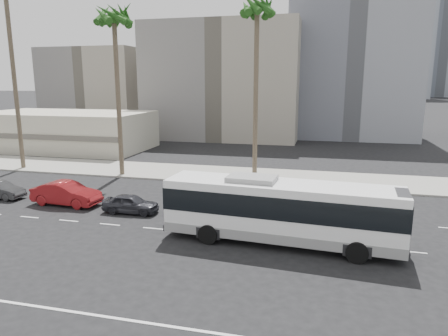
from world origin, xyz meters
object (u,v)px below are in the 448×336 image
(car_c, at_px, (0,190))
(palm_near, at_px, (257,12))
(city_bus, at_px, (281,209))
(car_b, at_px, (66,193))
(palm_mid, at_px, (114,21))
(car_a, at_px, (131,204))

(car_c, bearing_deg, palm_near, -55.29)
(city_bus, distance_m, car_b, 16.61)
(palm_near, xyz_separation_m, palm_mid, (-12.78, -1.83, -0.57))
(car_b, xyz_separation_m, palm_near, (12.13, 11.65, 14.04))
(palm_near, bearing_deg, car_c, -148.16)
(city_bus, xyz_separation_m, palm_near, (-4.06, 15.19, 12.92))
(car_b, bearing_deg, city_bus, -98.84)
(car_c, distance_m, palm_mid, 17.55)
(city_bus, bearing_deg, car_b, 171.89)
(car_c, bearing_deg, car_b, -89.83)
(car_b, distance_m, palm_mid, 16.68)
(car_c, bearing_deg, car_a, -91.58)
(car_b, bearing_deg, car_c, 90.80)
(city_bus, xyz_separation_m, car_a, (-10.69, 2.93, -1.31))
(car_a, height_order, car_b, car_b)
(car_b, bearing_deg, palm_mid, 7.31)
(city_bus, distance_m, car_c, 22.72)
(city_bus, height_order, palm_near, palm_near)
(city_bus, xyz_separation_m, palm_mid, (-16.85, 13.36, 12.35))
(city_bus, distance_m, palm_near, 20.35)
(car_a, relative_size, car_c, 0.98)
(car_c, xyz_separation_m, palm_mid, (5.51, 9.53, 13.67))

